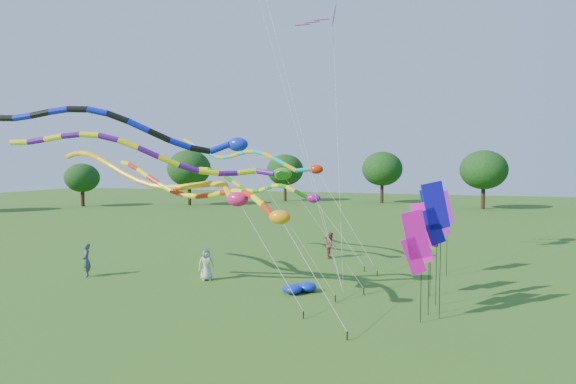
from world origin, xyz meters
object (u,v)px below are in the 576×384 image
(tube_kite_orange, at_px, (163,179))
(person_a, at_px, (206,264))
(person_b, at_px, (86,260))
(blue_nylon_heap, at_px, (300,288))
(tube_kite_red, at_px, (213,195))
(person_c, at_px, (331,245))

(tube_kite_orange, distance_m, person_a, 4.98)
(tube_kite_orange, bearing_deg, person_b, -169.12)
(person_b, bearing_deg, person_a, 63.19)
(blue_nylon_heap, relative_size, person_b, 0.82)
(tube_kite_orange, bearing_deg, tube_kite_red, -0.31)
(person_c, bearing_deg, person_b, 114.42)
(blue_nylon_heap, height_order, person_c, person_c)
(tube_kite_orange, xyz_separation_m, person_a, (1.24, 1.92, -4.42))
(blue_nylon_heap, distance_m, person_b, 11.70)
(tube_kite_red, height_order, blue_nylon_heap, tube_kite_red)
(tube_kite_orange, bearing_deg, blue_nylon_heap, 27.19)
(tube_kite_red, relative_size, person_b, 7.27)
(person_a, relative_size, person_b, 0.94)
(person_a, bearing_deg, person_b, 158.53)
(person_a, bearing_deg, person_c, 25.54)
(tube_kite_red, relative_size, person_a, 7.74)
(blue_nylon_heap, xyz_separation_m, person_b, (-11.66, -0.59, 0.68))
(blue_nylon_heap, bearing_deg, tube_kite_orange, -169.94)
(blue_nylon_heap, bearing_deg, person_a, 171.74)
(person_b, bearing_deg, tube_kite_orange, 44.96)
(person_a, bearing_deg, tube_kite_orange, -156.27)
(tube_kite_orange, xyz_separation_m, person_c, (5.92, 9.71, -4.44))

